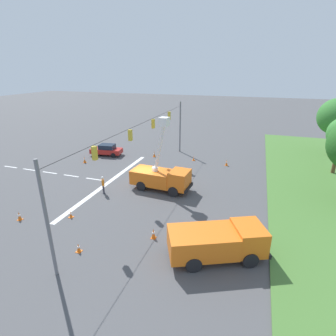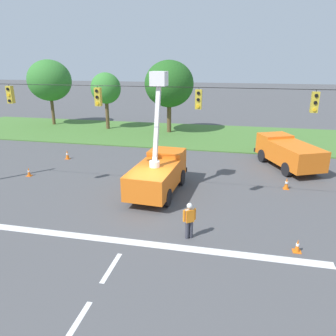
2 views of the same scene
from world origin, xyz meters
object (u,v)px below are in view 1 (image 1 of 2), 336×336
utility_truck_support_near (217,241)px  traffic_cone_foreground_left (154,154)px  traffic_cone_lane_edge_b (153,233)px  traffic_cone_foreground_right (19,216)px  traffic_cone_mid_right (194,158)px  sedan_red (107,150)px  traffic_cone_lane_edge_a (78,248)px  traffic_cone_near_bucket (84,160)px  traffic_cone_mid_left (227,163)px  road_worker (103,184)px  utility_truck_bucket_lift (162,176)px  traffic_cone_far_left (71,214)px

utility_truck_support_near → traffic_cone_foreground_left: 21.25m
traffic_cone_foreground_left → traffic_cone_lane_edge_b: (17.36, 6.78, -0.01)m
utility_truck_support_near → traffic_cone_foreground_right: (0.62, -15.69, -0.87)m
traffic_cone_mid_right → utility_truck_support_near: bearing=17.9°
utility_truck_support_near → sedan_red: (-16.48, -17.97, -0.44)m
utility_truck_support_near → traffic_cone_lane_edge_a: 9.12m
traffic_cone_near_bucket → traffic_cone_mid_right: bearing=112.3°
traffic_cone_foreground_left → traffic_cone_mid_left: (0.38, 9.90, -0.01)m
sedan_red → traffic_cone_lane_edge_b: sedan_red is taller
traffic_cone_mid_right → traffic_cone_near_bucket: (5.41, -13.17, 0.10)m
road_worker → traffic_cone_lane_edge_b: size_ratio=2.30×
sedan_red → traffic_cone_lane_edge_a: (18.89, 9.22, -0.48)m
traffic_cone_lane_edge_a → road_worker: bearing=-159.0°
utility_truck_support_near → road_worker: (-5.77, -11.88, -0.23)m
traffic_cone_mid_left → utility_truck_bucket_lift: bearing=-30.5°
utility_truck_bucket_lift → road_worker: 5.74m
utility_truck_bucket_lift → utility_truck_support_near: (8.46, 6.82, -0.17)m
utility_truck_bucket_lift → sedan_red: (-8.02, -11.15, -0.62)m
traffic_cone_near_bucket → traffic_cone_lane_edge_a: traffic_cone_near_bucket is taller
utility_truck_support_near → traffic_cone_mid_right: utility_truck_support_near is taller
road_worker → traffic_cone_mid_left: road_worker is taller
utility_truck_support_near → traffic_cone_lane_edge_a: size_ratio=10.30×
utility_truck_support_near → traffic_cone_mid_right: bearing=-162.1°
traffic_cone_foreground_left → traffic_cone_lane_edge_b: traffic_cone_foreground_left is taller
road_worker → traffic_cone_mid_left: size_ratio=2.30×
utility_truck_bucket_lift → utility_truck_support_near: utility_truck_bucket_lift is taller
utility_truck_bucket_lift → utility_truck_support_near: bearing=38.9°
utility_truck_bucket_lift → sedan_red: size_ratio=1.62×
traffic_cone_mid_right → traffic_cone_mid_left: bearing=81.9°
utility_truck_support_near → traffic_cone_mid_right: 19.12m
traffic_cone_foreground_left → traffic_cone_near_bucket: 9.24m
road_worker → traffic_cone_foreground_right: 7.47m
utility_truck_bucket_lift → traffic_cone_foreground_right: 12.73m
utility_truck_bucket_lift → traffic_cone_far_left: 9.16m
utility_truck_support_near → traffic_cone_mid_left: (-17.56, -1.47, -0.85)m
road_worker → traffic_cone_near_bucket: bearing=-134.4°
traffic_cone_mid_right → traffic_cone_far_left: 18.24m
traffic_cone_foreground_left → traffic_cone_mid_left: size_ratio=1.03×
utility_truck_bucket_lift → traffic_cone_mid_left: size_ratio=9.43×
sedan_red → traffic_cone_near_bucket: (3.71, -1.06, -0.39)m
traffic_cone_mid_left → traffic_cone_lane_edge_b: (16.98, -3.12, -0.00)m
traffic_cone_lane_edge_b → traffic_cone_lane_edge_a: bearing=-54.3°
traffic_cone_foreground_left → traffic_cone_lane_edge_a: (20.35, 2.62, -0.08)m
utility_truck_support_near → traffic_cone_lane_edge_b: bearing=-97.2°
sedan_red → traffic_cone_foreground_left: 6.77m
traffic_cone_mid_right → traffic_cone_near_bucket: size_ratio=0.78×
traffic_cone_near_bucket → traffic_cone_lane_edge_b: bearing=49.8°
sedan_red → traffic_cone_mid_left: sedan_red is taller
sedan_red → traffic_cone_near_bucket: bearing=-15.9°
road_worker → traffic_cone_mid_right: (-12.41, 6.02, -0.70)m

